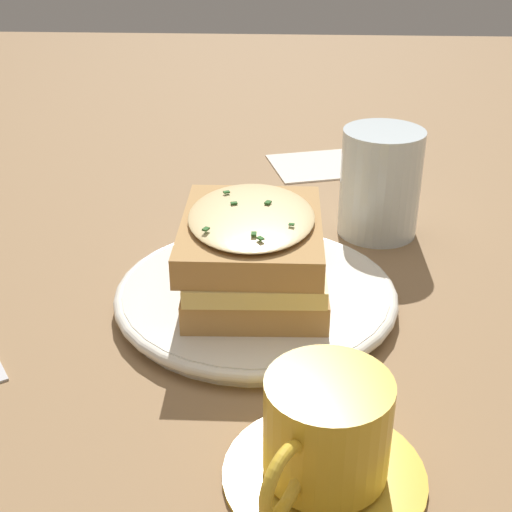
{
  "coord_description": "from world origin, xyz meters",
  "views": [
    {
      "loc": [
        -0.05,
        0.5,
        0.32
      ],
      "look_at": [
        -0.03,
        -0.01,
        0.05
      ],
      "focal_mm": 50.0,
      "sensor_mm": 36.0,
      "label": 1
    }
  ],
  "objects_px": {
    "dinner_plate": "(256,295)",
    "sandwich": "(254,251)",
    "teacup_with_saucer": "(325,438)",
    "water_glass": "(380,183)",
    "napkin": "(321,164)"
  },
  "relations": [
    {
      "from": "dinner_plate",
      "to": "sandwich",
      "type": "bearing_deg",
      "value": -1.18
    },
    {
      "from": "teacup_with_saucer",
      "to": "water_glass",
      "type": "height_order",
      "value": "water_glass"
    },
    {
      "from": "sandwich",
      "to": "napkin",
      "type": "relative_size",
      "value": 1.24
    },
    {
      "from": "water_glass",
      "to": "napkin",
      "type": "xyz_separation_m",
      "value": [
        0.05,
        -0.19,
        -0.05
      ]
    },
    {
      "from": "teacup_with_saucer",
      "to": "water_glass",
      "type": "xyz_separation_m",
      "value": [
        -0.07,
        -0.35,
        0.02
      ]
    },
    {
      "from": "sandwich",
      "to": "napkin",
      "type": "distance_m",
      "value": 0.35
    },
    {
      "from": "sandwich",
      "to": "water_glass",
      "type": "relative_size",
      "value": 1.39
    },
    {
      "from": "sandwich",
      "to": "teacup_with_saucer",
      "type": "distance_m",
      "value": 0.2
    },
    {
      "from": "dinner_plate",
      "to": "teacup_with_saucer",
      "type": "height_order",
      "value": "teacup_with_saucer"
    },
    {
      "from": "sandwich",
      "to": "water_glass",
      "type": "distance_m",
      "value": 0.19
    },
    {
      "from": "dinner_plate",
      "to": "water_glass",
      "type": "relative_size",
      "value": 2.21
    },
    {
      "from": "teacup_with_saucer",
      "to": "napkin",
      "type": "xyz_separation_m",
      "value": [
        -0.02,
        -0.53,
        -0.03
      ]
    },
    {
      "from": "water_glass",
      "to": "dinner_plate",
      "type": "bearing_deg",
      "value": 51.9
    },
    {
      "from": "teacup_with_saucer",
      "to": "dinner_plate",
      "type": "bearing_deg",
      "value": -136.4
    },
    {
      "from": "sandwich",
      "to": "water_glass",
      "type": "xyz_separation_m",
      "value": [
        -0.12,
        -0.15,
        0.0
      ]
    }
  ]
}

